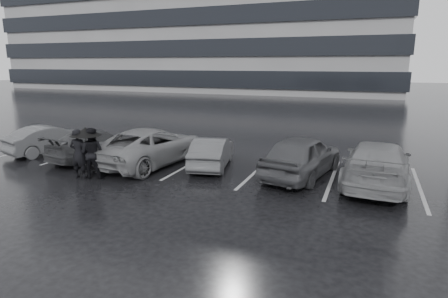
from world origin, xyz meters
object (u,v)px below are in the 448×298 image
object	(u,v)px
car_west_c	(96,144)
car_west_d	(51,139)
pedestrian_right	(92,153)
car_east	(377,163)
car_main	(302,156)
pedestrian_left	(79,154)
car_west_a	(212,152)
car_west_b	(151,146)

from	to	relation	value
car_west_c	car_west_d	bearing A→B (deg)	7.71
car_west_d	pedestrian_right	distance (m)	5.00
car_west_c	car_east	bearing A→B (deg)	-166.69
car_west_c	car_west_d	distance (m)	2.64
car_east	pedestrian_right	world-z (taller)	pedestrian_right
car_main	pedestrian_left	bearing A→B (deg)	34.48
car_west_a	car_west_c	size ratio (longest dim) A/B	0.84
car_west_a	pedestrian_right	xyz separation A→B (m)	(-3.42, -2.90, 0.32)
car_west_b	car_east	size ratio (longest dim) A/B	1.05
car_west_d	car_west_b	bearing A→B (deg)	-162.29
pedestrian_left	car_west_b	bearing A→B (deg)	-124.46
pedestrian_right	pedestrian_left	bearing A→B (deg)	15.33
car_east	pedestrian_left	size ratio (longest dim) A/B	2.83
car_west_b	car_west_a	bearing A→B (deg)	-162.81
pedestrian_left	pedestrian_right	world-z (taller)	pedestrian_right
car_main	car_west_a	world-z (taller)	car_main
pedestrian_left	car_east	bearing A→B (deg)	-171.18
car_west_a	pedestrian_right	size ratio (longest dim) A/B	1.98
car_west_a	pedestrian_right	world-z (taller)	pedestrian_right
car_west_b	car_west_c	bearing A→B (deg)	10.59
car_main	car_west_b	distance (m)	6.06
car_main	car_west_d	distance (m)	11.36
car_west_c	pedestrian_right	world-z (taller)	pedestrian_right
car_main	car_east	world-z (taller)	car_main
car_west_a	car_east	size ratio (longest dim) A/B	0.71
car_west_d	car_west_a	bearing A→B (deg)	-159.18
car_west_d	pedestrian_left	distance (m)	4.80
car_west_c	pedestrian_left	size ratio (longest dim) A/B	2.39
car_east	car_west_c	bearing A→B (deg)	6.15
car_west_d	car_east	world-z (taller)	car_east
car_main	car_west_d	bearing A→B (deg)	13.92
car_west_b	pedestrian_left	distance (m)	2.97
car_west_d	pedestrian_left	world-z (taller)	pedestrian_left
car_west_a	pedestrian_left	distance (m)	4.92
car_west_b	pedestrian_right	size ratio (longest dim) A/B	2.92
car_main	car_west_c	distance (m)	8.73
car_west_a	car_west_c	xyz separation A→B (m)	(-5.17, -0.63, 0.03)
pedestrian_left	pedestrian_right	bearing A→B (deg)	-156.33
pedestrian_right	car_west_b	bearing A→B (deg)	-127.77
car_west_b	pedestrian_left	bearing A→B (deg)	71.22
car_west_b	car_east	bearing A→B (deg)	-170.07
car_west_a	car_west_d	bearing A→B (deg)	-9.12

